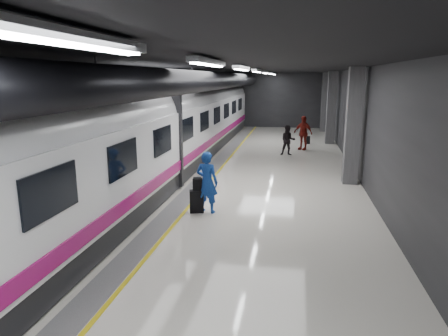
{
  "coord_description": "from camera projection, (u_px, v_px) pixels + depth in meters",
  "views": [
    {
      "loc": [
        2.34,
        -14.01,
        4.09
      ],
      "look_at": [
        0.18,
        -1.87,
        1.3
      ],
      "focal_mm": 32.0,
      "sensor_mm": 36.0,
      "label": 1
    }
  ],
  "objects": [
    {
      "name": "suitcase_far",
      "position": [
        307.0,
        140.0,
        25.28
      ],
      "size": [
        0.35,
        0.25,
        0.49
      ],
      "primitive_type": "cube",
      "rotation": [
        0.0,
        0.0,
        -0.09
      ],
      "color": "black",
      "rests_on": "ground"
    },
    {
      "name": "ground",
      "position": [
        228.0,
        191.0,
        14.75
      ],
      "size": [
        40.0,
        40.0,
        0.0
      ],
      "primitive_type": "plane",
      "color": "beige",
      "rests_on": "ground"
    },
    {
      "name": "shoulder_bag",
      "position": [
        197.0,
        184.0,
        12.27
      ],
      "size": [
        0.3,
        0.18,
        0.38
      ],
      "primitive_type": "cube",
      "rotation": [
        0.0,
        0.0,
        0.1
      ],
      "color": "black",
      "rests_on": "suitcase_main"
    },
    {
      "name": "train",
      "position": [
        142.0,
        133.0,
        14.85
      ],
      "size": [
        3.05,
        38.0,
        4.05
      ],
      "color": "black",
      "rests_on": "ground"
    },
    {
      "name": "suitcase_main",
      "position": [
        197.0,
        201.0,
        12.37
      ],
      "size": [
        0.49,
        0.38,
        0.7
      ],
      "primitive_type": "cube",
      "rotation": [
        0.0,
        0.0,
        0.29
      ],
      "color": "black",
      "rests_on": "ground"
    },
    {
      "name": "platform_hall",
      "position": [
        225.0,
        93.0,
        14.94
      ],
      "size": [
        10.02,
        40.02,
        4.51
      ],
      "color": "black",
      "rests_on": "ground"
    },
    {
      "name": "traveler_far_a",
      "position": [
        288.0,
        140.0,
        21.44
      ],
      "size": [
        0.83,
        0.68,
        1.61
      ],
      "primitive_type": "imported",
      "rotation": [
        0.0,
        0.0,
        0.09
      ],
      "color": "black",
      "rests_on": "ground"
    },
    {
      "name": "traveler_far_b",
      "position": [
        303.0,
        133.0,
        23.07
      ],
      "size": [
        1.23,
        1.0,
        1.96
      ],
      "primitive_type": "imported",
      "rotation": [
        0.0,
        0.0,
        -0.54
      ],
      "color": "maroon",
      "rests_on": "ground"
    },
    {
      "name": "traveler_main",
      "position": [
        207.0,
        182.0,
        12.24
      ],
      "size": [
        0.78,
        0.6,
        1.92
      ],
      "primitive_type": "imported",
      "rotation": [
        0.0,
        0.0,
        2.93
      ],
      "color": "blue",
      "rests_on": "ground"
    }
  ]
}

